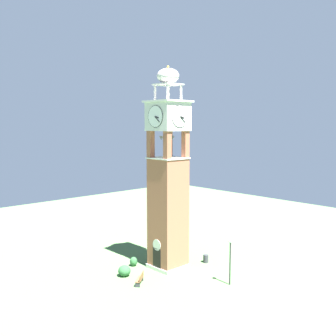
{
  "coord_description": "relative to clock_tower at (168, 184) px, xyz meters",
  "views": [
    {
      "loc": [
        27.92,
        -26.02,
        13.93
      ],
      "look_at": [
        0.0,
        0.0,
        9.83
      ],
      "focal_mm": 42.9,
      "sensor_mm": 36.0,
      "label": 1
    }
  ],
  "objects": [
    {
      "name": "lamp_post",
      "position": [
        6.84,
        1.02,
        -5.41
      ],
      "size": [
        0.36,
        0.36,
        4.11
      ],
      "color": "black",
      "rests_on": "ground"
    },
    {
      "name": "shrub_near_entry",
      "position": [
        -1.05,
        -4.54,
        -7.73
      ],
      "size": [
        1.15,
        1.15,
        1.01
      ],
      "primitive_type": "ellipsoid",
      "color": "#28562D",
      "rests_on": "ground"
    },
    {
      "name": "shrub_left_of_tower",
      "position": [
        -2.61,
        -2.24,
        -7.78
      ],
      "size": [
        0.74,
        0.74,
        0.91
      ],
      "primitive_type": "ellipsoid",
      "color": "#28562D",
      "rests_on": "ground"
    },
    {
      "name": "trash_bin",
      "position": [
        1.6,
        3.76,
        -7.83
      ],
      "size": [
        0.52,
        0.52,
        0.8
      ],
      "primitive_type": "cylinder",
      "color": "#2D2D33",
      "rests_on": "ground"
    },
    {
      "name": "park_bench",
      "position": [
        1.4,
        -4.66,
        -7.75
      ],
      "size": [
        1.34,
        1.52,
        0.95
      ],
      "color": "brown",
      "rests_on": "ground"
    },
    {
      "name": "ground",
      "position": [
        -0.0,
        0.0,
        -8.23
      ],
      "size": [
        80.0,
        80.0,
        0.0
      ],
      "primitive_type": "plane",
      "color": "#476B3D"
    },
    {
      "name": "clock_tower",
      "position": [
        0.0,
        0.0,
        0.0
      ],
      "size": [
        3.51,
        3.51,
        19.44
      ],
      "color": "#93543D",
      "rests_on": "ground"
    }
  ]
}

